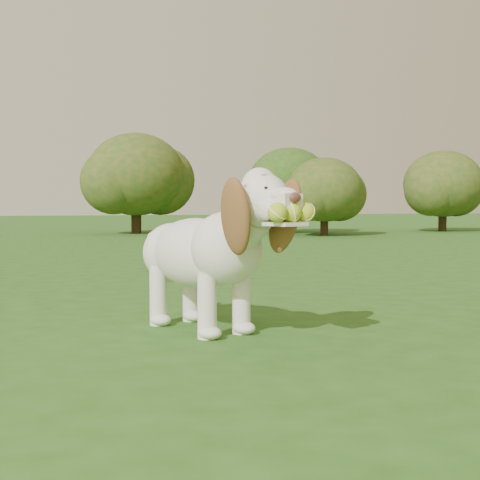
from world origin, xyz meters
name	(u,v)px	position (x,y,z in m)	size (l,w,h in m)	color
ground	(252,313)	(0.00, 0.00, 0.00)	(80.00, 80.00, 0.00)	#274E16
dog	(209,247)	(-0.44, -0.51, 0.47)	(0.74, 1.34, 0.89)	white
shrub_h	(443,184)	(9.30, 10.69, 1.24)	(2.03, 2.03, 2.11)	#382314
shrub_f	(289,183)	(5.13, 11.15, 1.24)	(2.03, 2.03, 2.10)	#382314
shrub_i	(136,175)	(1.49, 12.01, 1.42)	(2.34, 2.34, 2.42)	#382314
shrub_d	(324,190)	(5.27, 9.48, 1.03)	(1.69, 1.69, 1.75)	#382314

